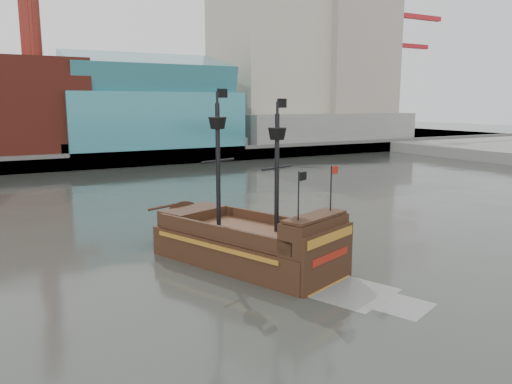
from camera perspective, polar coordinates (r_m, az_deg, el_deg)
ground at (r=26.10m, az=14.01°, el=-13.10°), size 400.00×400.00×0.00m
promenade_far at (r=111.01m, az=-20.26°, el=4.76°), size 220.00×60.00×2.00m
seawall at (r=82.07m, az=-17.08°, el=3.48°), size 220.00×1.00×2.60m
skyline at (r=105.24m, az=-17.49°, el=17.53°), size 149.00×45.00×62.00m
crane_a at (r=137.94m, az=15.29°, el=13.50°), size 22.50×4.00×32.25m
crane_b at (r=151.61m, az=15.21°, el=11.82°), size 19.10×4.00×26.25m
pirate_ship at (r=31.96m, az=-0.88°, el=-6.40°), size 10.02×16.48×11.86m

